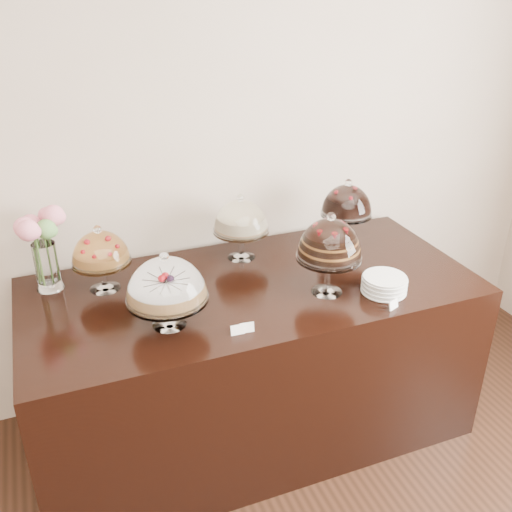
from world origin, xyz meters
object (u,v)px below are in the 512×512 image
object	(u,v)px
cake_stand_cheesecake	(241,219)
cake_stand_dark_choco	(347,203)
display_counter	(253,359)
cake_stand_fruit_tart	(100,251)
flower_vase	(41,240)
cake_stand_choco_layer	(330,242)
cake_stand_sugar_sponge	(166,283)
plate_stack	(384,284)

from	to	relation	value
cake_stand_cheesecake	cake_stand_dark_choco	world-z (taller)	cake_stand_dark_choco
display_counter	cake_stand_fruit_tart	world-z (taller)	cake_stand_fruit_tart
cake_stand_dark_choco	flower_vase	size ratio (longest dim) A/B	0.94
cake_stand_choco_layer	cake_stand_fruit_tart	bearing A→B (deg)	156.84
cake_stand_sugar_sponge	flower_vase	xyz separation A→B (m)	(-0.46, 0.52, 0.05)
cake_stand_sugar_sponge	plate_stack	world-z (taller)	cake_stand_sugar_sponge
cake_stand_choco_layer	cake_stand_dark_choco	distance (m)	0.52
cake_stand_choco_layer	cake_stand_cheesecake	bearing A→B (deg)	117.18
display_counter	cake_stand_dark_choco	xyz separation A→B (m)	(0.63, 0.22, 0.71)
cake_stand_choco_layer	cake_stand_dark_choco	size ratio (longest dim) A/B	1.04
cake_stand_sugar_sponge	cake_stand_choco_layer	xyz separation A→B (m)	(0.77, 0.00, 0.06)
cake_stand_cheesecake	cake_stand_choco_layer	bearing A→B (deg)	-62.82
plate_stack	cake_stand_fruit_tart	bearing A→B (deg)	156.99
cake_stand_sugar_sponge	flower_vase	bearing A→B (deg)	131.93
cake_stand_sugar_sponge	cake_stand_fruit_tart	size ratio (longest dim) A/B	1.07
cake_stand_sugar_sponge	cake_stand_dark_choco	size ratio (longest dim) A/B	0.90
cake_stand_cheesecake	plate_stack	xyz separation A→B (m)	(0.51, -0.60, -0.18)
cake_stand_dark_choco	plate_stack	distance (m)	0.56
cake_stand_sugar_sponge	plate_stack	bearing A→B (deg)	-5.70
display_counter	flower_vase	xyz separation A→B (m)	(-0.92, 0.32, 0.71)
cake_stand_choco_layer	cake_stand_cheesecake	world-z (taller)	cake_stand_choco_layer
cake_stand_dark_choco	display_counter	bearing A→B (deg)	-160.85
display_counter	cake_stand_fruit_tart	bearing A→B (deg)	161.42
display_counter	cake_stand_fruit_tart	xyz separation A→B (m)	(-0.68, 0.23, 0.65)
cake_stand_fruit_tart	cake_stand_dark_choco	bearing A→B (deg)	-0.36
flower_vase	cake_stand_dark_choco	bearing A→B (deg)	-3.74
display_counter	cake_stand_choco_layer	size ratio (longest dim) A/B	5.38
cake_stand_sugar_sponge	cake_stand_choco_layer	world-z (taller)	cake_stand_choco_layer
display_counter	cake_stand_dark_choco	bearing A→B (deg)	19.15
cake_stand_choco_layer	cake_stand_cheesecake	size ratio (longest dim) A/B	1.14
cake_stand_dark_choco	cake_stand_choco_layer	bearing A→B (deg)	-128.11
display_counter	cake_stand_dark_choco	size ratio (longest dim) A/B	5.60
plate_stack	cake_stand_choco_layer	bearing A→B (deg)	157.58
display_counter	plate_stack	world-z (taller)	plate_stack
cake_stand_cheesecake	plate_stack	bearing A→B (deg)	-49.84
cake_stand_sugar_sponge	cake_stand_cheesecake	bearing A→B (deg)	44.03
cake_stand_sugar_sponge	display_counter	bearing A→B (deg)	22.94
cake_stand_cheesecake	cake_stand_dark_choco	bearing A→B (deg)	-8.14
cake_stand_sugar_sponge	cake_stand_fruit_tart	world-z (taller)	cake_stand_sugar_sponge
cake_stand_cheesecake	flower_vase	world-z (taller)	flower_vase
flower_vase	cake_stand_sugar_sponge	bearing A→B (deg)	-48.07
cake_stand_cheesecake	cake_stand_fruit_tart	xyz separation A→B (m)	(-0.73, -0.07, -0.02)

